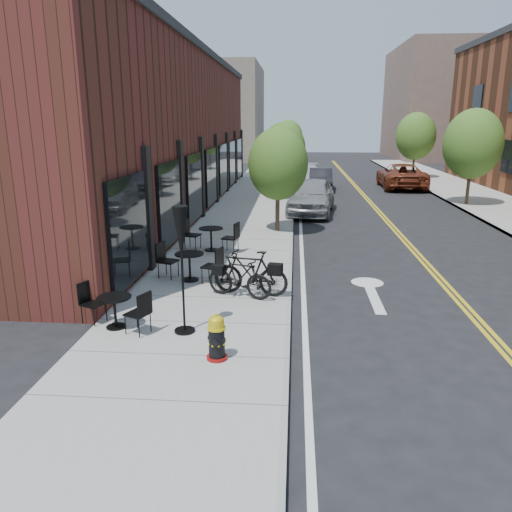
{
  "coord_description": "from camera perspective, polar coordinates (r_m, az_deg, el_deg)",
  "views": [
    {
      "loc": [
        0.03,
        -9.47,
        4.15
      ],
      "look_at": [
        -0.87,
        2.06,
        1.0
      ],
      "focal_mm": 35.0,
      "sensor_mm": 36.0,
      "label": 1
    }
  ],
  "objects": [
    {
      "name": "ground",
      "position": [
        10.34,
        3.95,
        -8.46
      ],
      "size": [
        120.0,
        120.0,
        0.0
      ],
      "primitive_type": "plane",
      "color": "black",
      "rests_on": "ground"
    },
    {
      "name": "bistro_set_a",
      "position": [
        10.38,
        -15.84,
        -5.67
      ],
      "size": [
        1.6,
        1.0,
        0.85
      ],
      "rotation": [
        0.0,
        0.0,
        -0.41
      ],
      "color": "black",
      "rests_on": "sidewalk_near"
    },
    {
      "name": "parked_car_b",
      "position": [
        31.34,
        7.38,
        8.69
      ],
      "size": [
        1.48,
        3.99,
        1.3
      ],
      "primitive_type": "imported",
      "rotation": [
        0.0,
        0.0,
        -0.03
      ],
      "color": "black",
      "rests_on": "ground"
    },
    {
      "name": "sidewalk_near",
      "position": [
        20.0,
        -1.47,
        3.43
      ],
      "size": [
        4.0,
        70.0,
        0.12
      ],
      "primitive_type": "cube",
      "color": "#9E9B93",
      "rests_on": "ground"
    },
    {
      "name": "bg_building_left",
      "position": [
        58.04,
        -3.64,
        16.03
      ],
      "size": [
        8.0,
        14.0,
        10.0
      ],
      "primitive_type": "cube",
      "color": "#726656",
      "rests_on": "ground"
    },
    {
      "name": "tree_far_b",
      "position": [
        26.9,
        23.54,
        11.67
      ],
      "size": [
        2.8,
        2.8,
        4.62
      ],
      "color": "#382B1E",
      "rests_on": "sidewalk_far"
    },
    {
      "name": "fire_hydrant",
      "position": [
        8.76,
        -4.53,
        -9.31
      ],
      "size": [
        0.47,
        0.47,
        0.84
      ],
      "rotation": [
        0.0,
        0.0,
        -0.36
      ],
      "color": "maroon",
      "rests_on": "sidewalk_near"
    },
    {
      "name": "building_near",
      "position": [
        24.37,
        -11.41,
        13.41
      ],
      "size": [
        5.0,
        28.0,
        7.0
      ],
      "primitive_type": "cube",
      "color": "#462016",
      "rests_on": "ground"
    },
    {
      "name": "bicycle_right",
      "position": [
        11.66,
        -1.92,
        -2.45
      ],
      "size": [
        1.69,
        0.98,
        0.98
      ],
      "primitive_type": "imported",
      "rotation": [
        0.0,
        0.0,
        1.23
      ],
      "color": "black",
      "rests_on": "sidewalk_near"
    },
    {
      "name": "parked_car_a",
      "position": [
        23.1,
        6.36,
        6.83
      ],
      "size": [
        2.52,
        4.99,
        1.63
      ],
      "primitive_type": "imported",
      "rotation": [
        0.0,
        0.0,
        -0.13
      ],
      "color": "gray",
      "rests_on": "ground"
    },
    {
      "name": "patio_umbrella",
      "position": [
        9.48,
        -8.54,
        1.45
      ],
      "size": [
        0.41,
        0.41,
        2.51
      ],
      "color": "black",
      "rests_on": "sidewalk_near"
    },
    {
      "name": "bicycle_left",
      "position": [
        11.81,
        -0.64,
        -1.91
      ],
      "size": [
        1.89,
        0.85,
        1.1
      ],
      "primitive_type": "imported",
      "rotation": [
        0.0,
        0.0,
        -1.76
      ],
      "color": "black",
      "rests_on": "sidewalk_near"
    },
    {
      "name": "tree_near_b",
      "position": [
        26.52,
        3.15,
        12.1
      ],
      "size": [
        2.3,
        2.3,
        3.98
      ],
      "color": "#382B1E",
      "rests_on": "sidewalk_near"
    },
    {
      "name": "bistro_set_c",
      "position": [
        15.96,
        -5.16,
        2.32
      ],
      "size": [
        1.82,
        0.93,
        0.96
      ],
      "rotation": [
        0.0,
        0.0,
        -0.25
      ],
      "color": "black",
      "rests_on": "sidewalk_near"
    },
    {
      "name": "bg_building_right",
      "position": [
        61.61,
        20.3,
        16.05
      ],
      "size": [
        10.0,
        16.0,
        12.0
      ],
      "primitive_type": "cube",
      "color": "brown",
      "rests_on": "ground"
    },
    {
      "name": "bistro_set_b",
      "position": [
        13.01,
        -7.6,
        -0.77
      ],
      "size": [
        1.79,
        0.95,
        0.94
      ],
      "rotation": [
        0.0,
        0.0,
        -0.31
      ],
      "color": "black",
      "rests_on": "sidewalk_near"
    },
    {
      "name": "parked_car_far",
      "position": [
        33.17,
        16.27,
        8.79
      ],
      "size": [
        2.72,
        5.64,
        1.55
      ],
      "primitive_type": "imported",
      "rotation": [
        0.0,
        0.0,
        3.11
      ],
      "color": "maroon",
      "rests_on": "ground"
    },
    {
      "name": "tree_far_c",
      "position": [
        38.46,
        17.79,
        12.89
      ],
      "size": [
        2.8,
        2.8,
        4.62
      ],
      "color": "#382B1E",
      "rests_on": "sidewalk_far"
    },
    {
      "name": "tree_near_d",
      "position": [
        42.5,
        3.7,
        13.36
      ],
      "size": [
        2.4,
        2.4,
        4.11
      ],
      "color": "#382B1E",
      "rests_on": "sidewalk_near"
    },
    {
      "name": "tree_near_a",
      "position": [
        18.55,
        2.53,
        10.44
      ],
      "size": [
        2.2,
        2.2,
        3.81
      ],
      "color": "#382B1E",
      "rests_on": "sidewalk_near"
    },
    {
      "name": "parked_car_c",
      "position": [
        34.0,
        5.9,
        9.25
      ],
      "size": [
        1.85,
        4.53,
        1.31
      ],
      "primitive_type": "imported",
      "rotation": [
        0.0,
        0.0,
        0.0
      ],
      "color": "silver",
      "rests_on": "ground"
    },
    {
      "name": "tree_near_c",
      "position": [
        34.52,
        3.48,
        12.51
      ],
      "size": [
        2.1,
        2.1,
        3.67
      ],
      "color": "#382B1E",
      "rests_on": "sidewalk_near"
    }
  ]
}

